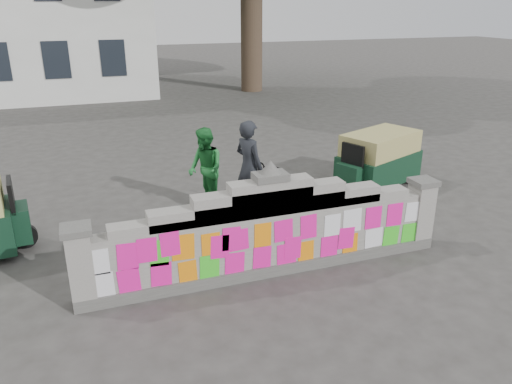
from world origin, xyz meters
TOP-DOWN VIEW (x-y plane):
  - ground at (0.00, 0.00)m, footprint 100.00×100.00m
  - parapet_wall at (-0.00, -0.01)m, footprint 6.48×0.44m
  - cyclist_bike at (0.38, 2.15)m, footprint 2.28×1.59m
  - cyclist_rider at (0.38, 2.15)m, footprint 0.71×0.83m
  - pedestrian at (-0.28, 3.21)m, footprint 0.85×1.00m
  - rickshaw_right at (4.10, 3.11)m, footprint 2.54×1.87m

SIDE VIEW (x-z plane):
  - ground at x=0.00m, z-range 0.00..0.00m
  - cyclist_bike at x=0.38m, z-range 0.00..1.13m
  - rickshaw_right at x=4.10m, z-range 0.03..1.40m
  - parapet_wall at x=0.00m, z-range -0.26..1.75m
  - pedestrian at x=-0.28m, z-range 0.00..1.82m
  - cyclist_rider at x=0.38m, z-range 0.00..1.92m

